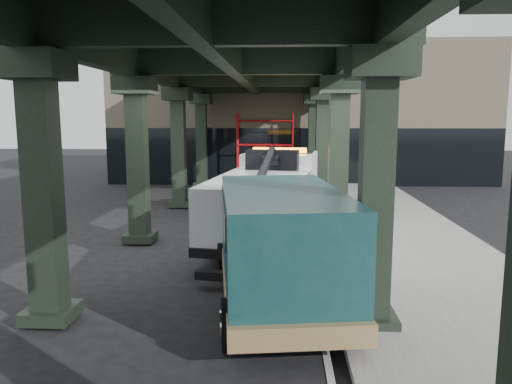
% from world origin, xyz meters
% --- Properties ---
extents(ground, '(90.00, 90.00, 0.00)m').
position_xyz_m(ground, '(0.00, 0.00, 0.00)').
color(ground, black).
rests_on(ground, ground).
extents(sidewalk, '(5.00, 40.00, 0.15)m').
position_xyz_m(sidewalk, '(4.50, 2.00, 0.07)').
color(sidewalk, gray).
rests_on(sidewalk, ground).
extents(lane_stripe, '(0.12, 38.00, 0.01)m').
position_xyz_m(lane_stripe, '(1.70, 2.00, 0.01)').
color(lane_stripe, silver).
rests_on(lane_stripe, ground).
extents(viaduct, '(7.40, 32.00, 6.40)m').
position_xyz_m(viaduct, '(-0.40, 2.00, 5.46)').
color(viaduct, black).
rests_on(viaduct, ground).
extents(building, '(22.00, 10.00, 8.00)m').
position_xyz_m(building, '(2.00, 20.00, 4.00)').
color(building, '#C6B793').
rests_on(building, ground).
extents(scaffolding, '(3.08, 0.88, 4.00)m').
position_xyz_m(scaffolding, '(0.00, 14.64, 2.11)').
color(scaffolding, red).
rests_on(scaffolding, ground).
extents(tow_truck, '(3.62, 9.08, 2.90)m').
position_xyz_m(tow_truck, '(0.58, 3.04, 1.41)').
color(tow_truck, black).
rests_on(tow_truck, ground).
extents(towed_van, '(3.11, 6.32, 2.46)m').
position_xyz_m(towed_van, '(0.90, -2.90, 1.32)').
color(towed_van, '#10383B').
rests_on(towed_van, ground).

